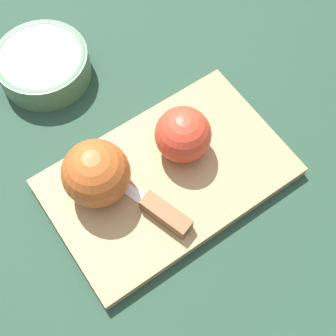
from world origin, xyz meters
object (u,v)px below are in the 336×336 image
apple_half_left (183,135)px  bowl (43,64)px  apple_half_right (96,173)px  knife (160,210)px

apple_half_left → bowl: size_ratio=0.55×
apple_half_right → knife: size_ratio=0.53×
apple_half_right → apple_half_left: bearing=-124.1°
apple_half_left → knife: bearing=172.5°
bowl → knife: bearing=99.3°
apple_half_left → apple_half_right: bearing=128.3°
apple_half_left → bowl: apple_half_left is taller
knife → bowl: bowl is taller
knife → bowl: bearing=-15.4°
knife → bowl: size_ratio=1.19×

